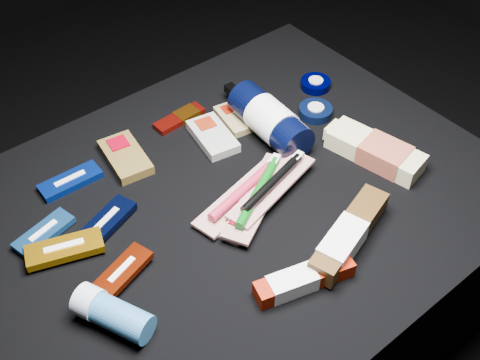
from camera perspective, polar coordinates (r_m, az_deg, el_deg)
ground at (r=1.45m, az=-0.21°, el=-12.24°), size 3.00×3.00×0.00m
cloth_table at (r=1.29m, az=-0.24°, el=-7.45°), size 0.98×0.78×0.40m
luna_bar_0 at (r=1.19m, az=-15.77°, el=-0.10°), size 0.12×0.05×0.02m
luna_bar_1 at (r=1.12m, az=-18.10°, el=-4.79°), size 0.12×0.07×0.01m
luna_bar_2 at (r=1.10m, az=-12.54°, el=-3.88°), size 0.13×0.08×0.02m
luna_bar_3 at (r=1.07m, az=-16.29°, el=-6.27°), size 0.14×0.09×0.02m
luna_bar_4 at (r=1.02m, az=-11.10°, el=-8.53°), size 0.12×0.07×0.01m
clif_bar_0 at (r=1.22m, az=-10.91°, el=2.31°), size 0.09×0.14×0.02m
clif_bar_1 at (r=1.24m, az=-2.71°, el=4.31°), size 0.09×0.13×0.02m
clif_bar_2 at (r=1.29m, az=-0.58°, el=5.94°), size 0.07×0.11×0.02m
power_bar at (r=1.30m, az=-5.54°, el=5.97°), size 0.12×0.04×0.01m
lotion_bottle at (r=1.23m, az=2.84°, el=5.70°), size 0.09×0.25×0.08m
cream_tin_upper at (r=1.39m, az=7.17°, el=9.04°), size 0.07×0.07×0.02m
cream_tin_lower at (r=1.31m, az=7.17°, el=6.50°), size 0.07×0.07×0.02m
bodywash_bottle at (r=1.22m, az=12.82°, el=2.64°), size 0.11×0.21×0.04m
deodorant_stick at (r=0.97m, az=-12.05°, el=-12.27°), size 0.10×0.14×0.05m
toothbrush_pack_0 at (r=1.12m, az=1.41°, el=-1.56°), size 0.22×0.13×0.02m
toothbrush_pack_1 at (r=1.12m, az=0.49°, el=-1.03°), size 0.24×0.10×0.03m
toothbrush_pack_2 at (r=1.11m, az=1.79°, el=-1.25°), size 0.23×0.15×0.03m
toothbrush_pack_3 at (r=1.11m, az=3.15°, el=-0.41°), size 0.23×0.10×0.02m
toothpaste_carton_red at (r=1.00m, az=5.72°, el=-9.47°), size 0.17×0.08×0.03m
toothpaste_carton_green at (r=1.05m, az=10.10°, el=-5.36°), size 0.22×0.11×0.04m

